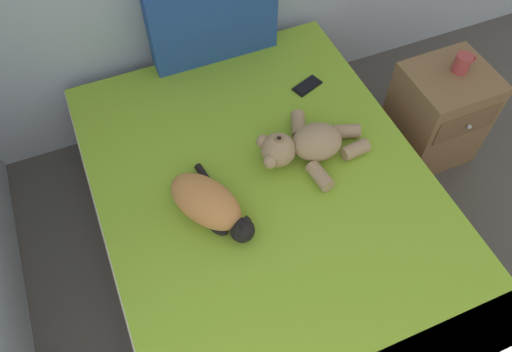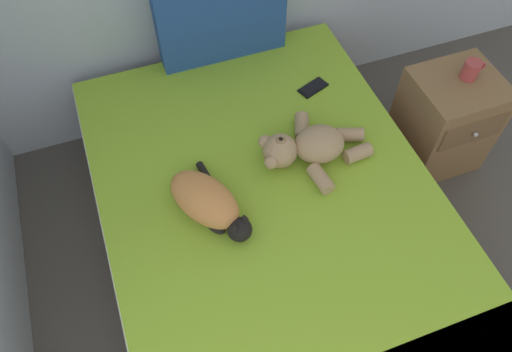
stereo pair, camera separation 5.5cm
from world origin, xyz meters
The scene contains 7 objects.
bed centered at (1.16, 2.57, 0.25)m, with size 1.45×2.07×0.51m.
patterned_cushion centered at (1.25, 3.52, 0.72)m, with size 0.64×0.12×0.44m.
cat centered at (0.90, 2.62, 0.58)m, with size 0.33×0.44×0.15m.
teddy_bear centered at (1.39, 2.74, 0.57)m, with size 0.50×0.44×0.16m.
cell_phone centered at (1.59, 3.13, 0.51)m, with size 0.16×0.12×0.01m.
nightstand centered at (2.25, 2.86, 0.28)m, with size 0.42×0.41×0.57m.
mug centered at (2.30, 2.88, 0.61)m, with size 0.12×0.08×0.09m.
Camera 1 is at (0.67, 1.58, 2.26)m, focal length 34.80 mm.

